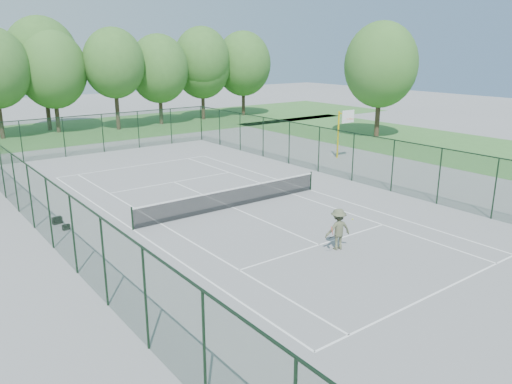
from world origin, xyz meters
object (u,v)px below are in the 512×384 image
basketball_goal (344,125)px  tennis_player (338,229)px  sports_bag_a (57,220)px  tennis_net (233,197)px

basketball_goal → tennis_player: (-12.91, -11.97, -1.70)m
sports_bag_a → tennis_player: bearing=-61.9°
tennis_net → basketball_goal: size_ratio=3.04×
sports_bag_a → tennis_net: bearing=-31.5°
tennis_net → sports_bag_a: bearing=159.9°
tennis_net → sports_bag_a: size_ratio=26.87×
sports_bag_a → tennis_player: (8.28, -10.09, 0.70)m
tennis_net → tennis_player: 7.17m
basketball_goal → sports_bag_a: (-21.19, -1.88, -2.40)m
basketball_goal → tennis_player: basketball_goal is taller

